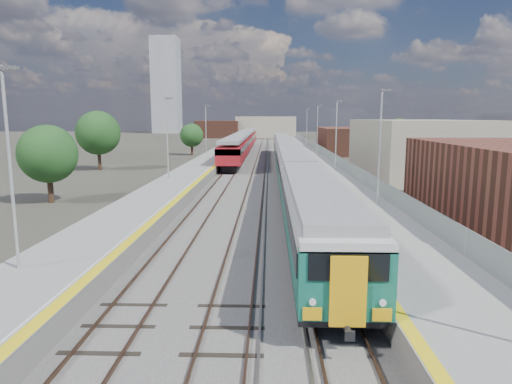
{
  "coord_description": "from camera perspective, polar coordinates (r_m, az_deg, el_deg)",
  "views": [
    {
      "loc": [
        -0.67,
        -8.38,
        6.68
      ],
      "look_at": [
        -1.48,
        18.97,
        2.2
      ],
      "focal_mm": 32.0,
      "sensor_mm": 36.0,
      "label": 1
    }
  ],
  "objects": [
    {
      "name": "tree_d",
      "position": [
        79.4,
        17.37,
        7.04
      ],
      "size": [
        4.84,
        4.84,
        6.56
      ],
      "color": "#382619",
      "rests_on": "ground"
    },
    {
      "name": "tree_a",
      "position": [
        39.18,
        -24.56,
        4.33
      ],
      "size": [
        4.53,
        4.53,
        6.14
      ],
      "color": "#382619",
      "rests_on": "ground"
    },
    {
      "name": "red_train",
      "position": [
        83.3,
        -1.63,
        6.26
      ],
      "size": [
        3.03,
        61.39,
        3.82
      ],
      "color": "black",
      "rests_on": "ground"
    },
    {
      "name": "platform_right",
      "position": [
        61.47,
        7.27,
        3.49
      ],
      "size": [
        4.7,
        155.0,
        8.52
      ],
      "color": "slate",
      "rests_on": "ground"
    },
    {
      "name": "buildings",
      "position": [
        148.07,
        -5.15,
        10.83
      ],
      "size": [
        72.0,
        185.5,
        40.0
      ],
      "color": "brown",
      "rests_on": "ground"
    },
    {
      "name": "tree_c",
      "position": [
        82.52,
        -8.05,
        7.03
      ],
      "size": [
        4.15,
        4.15,
        5.62
      ],
      "color": "#382619",
      "rests_on": "ground"
    },
    {
      "name": "ground",
      "position": [
        58.77,
        2.35,
        2.77
      ],
      "size": [
        320.0,
        320.0,
        0.0
      ],
      "primitive_type": "plane",
      "color": "#47443A",
      "rests_on": "ground"
    },
    {
      "name": "tracks",
      "position": [
        62.91,
        0.8,
        3.3
      ],
      "size": [
        8.96,
        160.0,
        0.17
      ],
      "color": "#4C3323",
      "rests_on": "ground"
    },
    {
      "name": "ballast_bed",
      "position": [
        61.26,
        0.22,
        3.07
      ],
      "size": [
        10.5,
        155.0,
        0.06
      ],
      "primitive_type": "cube",
      "color": "#565451",
      "rests_on": "ground"
    },
    {
      "name": "green_train",
      "position": [
        50.84,
        4.16,
        4.16
      ],
      "size": [
        2.77,
        77.19,
        3.05
      ],
      "color": "black",
      "rests_on": "ground"
    },
    {
      "name": "platform_left",
      "position": [
        61.75,
        -6.11,
        3.52
      ],
      "size": [
        4.3,
        155.0,
        8.52
      ],
      "color": "slate",
      "rests_on": "ground"
    },
    {
      "name": "tree_b",
      "position": [
        61.61,
        -19.15,
        6.98
      ],
      "size": [
        5.55,
        5.55,
        7.52
      ],
      "color": "#382619",
      "rests_on": "ground"
    }
  ]
}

